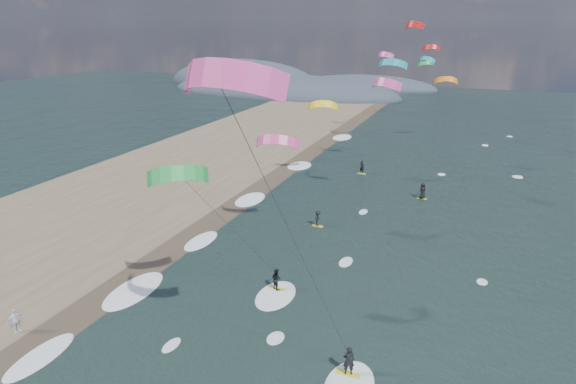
% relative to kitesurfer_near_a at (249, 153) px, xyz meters
% --- Properties ---
extents(sand_strip, '(26.00, 240.00, 0.00)m').
position_rel_kitesurfer_near_a_xyz_m(sand_strip, '(-26.98, 11.42, -13.68)').
color(sand_strip, brown).
rests_on(sand_strip, ground).
extents(wet_sand_strip, '(3.00, 240.00, 0.00)m').
position_rel_kitesurfer_near_a_xyz_m(wet_sand_strip, '(-14.98, 11.42, -13.68)').
color(wet_sand_strip, '#382D23').
rests_on(wet_sand_strip, ground).
extents(coastal_hills, '(80.00, 41.00, 15.00)m').
position_rel_kitesurfer_near_a_xyz_m(coastal_hills, '(-47.82, 109.28, -13.68)').
color(coastal_hills, '#3D4756').
rests_on(coastal_hills, ground).
extents(kitesurfer_near_a, '(7.80, 8.39, 17.71)m').
position_rel_kitesurfer_near_a_xyz_m(kitesurfer_near_a, '(0.00, 0.00, 0.00)').
color(kitesurfer_near_a, gold).
rests_on(kitesurfer_near_a, ground).
extents(kitesurfer_near_b, '(7.00, 8.99, 11.50)m').
position_rel_kitesurfer_near_a_xyz_m(kitesurfer_near_b, '(-6.46, 7.38, -6.60)').
color(kitesurfer_near_b, gold).
rests_on(kitesurfer_near_b, ground).
extents(far_kitesurfers, '(9.52, 18.53, 1.83)m').
position_rel_kitesurfer_near_a_xyz_m(far_kitesurfers, '(-1.97, 31.68, -12.82)').
color(far_kitesurfers, gold).
rests_on(far_kitesurfers, ground).
extents(bg_kite_field, '(14.70, 74.50, 10.02)m').
position_rel_kitesurfer_near_a_xyz_m(bg_kite_field, '(-4.31, 54.75, -1.80)').
color(bg_kite_field, orange).
rests_on(bg_kite_field, ground).
extents(shoreline_surf, '(2.40, 79.40, 0.11)m').
position_rel_kitesurfer_near_a_xyz_m(shoreline_surf, '(-13.78, 16.17, -13.68)').
color(shoreline_surf, white).
rests_on(shoreline_surf, ground).
extents(beach_walker, '(0.60, 1.04, 1.67)m').
position_rel_kitesurfer_near_a_xyz_m(beach_walker, '(-17.15, 0.60, -12.85)').
color(beach_walker, silver).
rests_on(beach_walker, ground).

